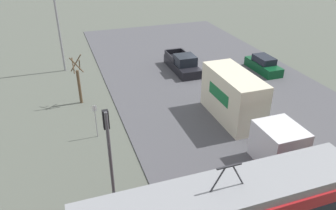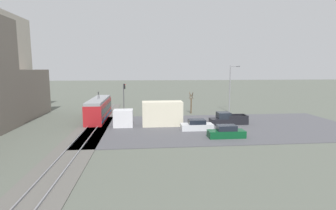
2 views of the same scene
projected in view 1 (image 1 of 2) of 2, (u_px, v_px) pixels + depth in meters
The scene contains 10 objects.
ground_plane at pixel (202, 75), 32.97m from camera, with size 320.00×320.00×0.00m, color #565B51.
road_surface at pixel (202, 74), 32.95m from camera, with size 19.17×39.41×0.08m.
box_truck at pixel (242, 106), 23.41m from camera, with size 2.47×10.14×3.64m.
pickup_truck at pixel (183, 64), 33.44m from camera, with size 2.07×5.67×1.84m.
sedan_car_0 at pixel (263, 65), 33.39m from camera, with size 1.70×4.54×1.55m.
sedan_car_1 at pixel (239, 82), 29.82m from camera, with size 1.90×4.44×1.46m.
traffic_light_pole at pixel (109, 150), 15.48m from camera, with size 0.28×0.47×5.79m.
street_tree at pixel (79, 82), 26.78m from camera, with size 0.99×0.83×4.15m.
street_lamp_near_crossing at pixel (57, 20), 31.65m from camera, with size 0.36×1.95×9.16m.
no_parking_sign at pixel (96, 118), 22.44m from camera, with size 0.32×0.08×2.47m.
Camera 1 is at (13.28, 27.66, 12.91)m, focal length 35.00 mm.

